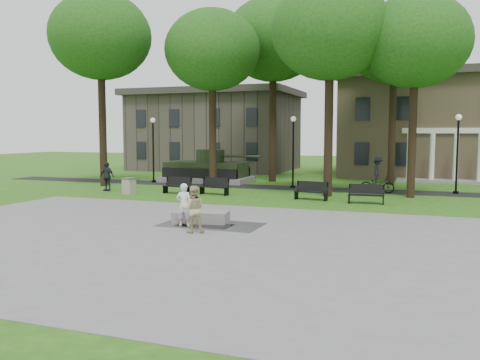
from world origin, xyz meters
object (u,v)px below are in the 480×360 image
(friend_watching, at_px, (193,209))
(park_bench_0, at_px, (178,185))
(cyclist, at_px, (377,178))
(concrete_block, at_px, (201,217))
(skateboarder, at_px, (184,205))
(trash_bin, at_px, (129,186))

(friend_watching, xyz_separation_m, park_bench_0, (-6.02, 10.61, -0.35))
(cyclist, height_order, park_bench_0, cyclist)
(concrete_block, xyz_separation_m, friend_watching, (0.61, -2.04, 0.63))
(concrete_block, distance_m, friend_watching, 2.22)
(friend_watching, height_order, park_bench_0, friend_watching)
(cyclist, bearing_deg, concrete_block, 152.98)
(friend_watching, relative_size, cyclist, 0.78)
(concrete_block, xyz_separation_m, park_bench_0, (-5.41, 8.57, 0.28))
(skateboarder, bearing_deg, concrete_block, -112.83)
(concrete_block, bearing_deg, cyclist, 66.09)
(skateboarder, distance_m, park_bench_0, 10.91)
(trash_bin, bearing_deg, friend_watching, -47.57)
(skateboarder, bearing_deg, park_bench_0, -71.34)
(concrete_block, height_order, park_bench_0, park_bench_0)
(cyclist, distance_m, park_bench_0, 12.06)
(park_bench_0, bearing_deg, friend_watching, -53.30)
(trash_bin, bearing_deg, cyclist, 21.79)
(park_bench_0, distance_m, trash_bin, 2.90)
(friend_watching, height_order, trash_bin, friend_watching)
(skateboarder, bearing_deg, trash_bin, -56.94)
(park_bench_0, relative_size, trash_bin, 1.92)
(concrete_block, distance_m, trash_bin, 11.04)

